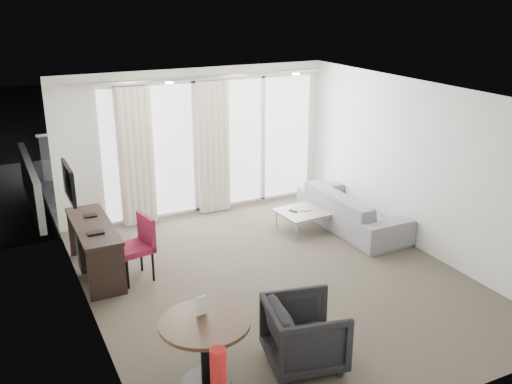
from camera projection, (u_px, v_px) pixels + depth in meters
name	position (u px, v px, depth m)	size (l,w,h in m)	color
floor	(275.00, 278.00, 8.06)	(5.00, 6.00, 0.00)	#494235
ceiling	(277.00, 94.00, 7.20)	(5.00, 6.00, 0.00)	white
wall_left	(85.00, 223.00, 6.60)	(0.00, 6.00, 2.60)	silver
wall_right	(421.00, 167.00, 8.67)	(0.00, 6.00, 2.60)	silver
wall_front	(433.00, 291.00, 5.09)	(5.00, 0.00, 2.60)	silver
window_panel	(213.00, 145.00, 10.32)	(4.00, 0.02, 2.38)	white
window_frame	(213.00, 145.00, 10.31)	(4.10, 0.06, 2.44)	white
curtain_left	(137.00, 157.00, 9.58)	(0.60, 0.20, 2.38)	beige
curtain_right	(214.00, 148.00, 10.16)	(0.60, 0.20, 2.38)	beige
curtain_track	(198.00, 78.00, 9.64)	(4.80, 0.04, 0.04)	#B2B2B7
downlight_a	(169.00, 83.00, 8.19)	(0.12, 0.12, 0.02)	#FFE0B2
downlight_b	(296.00, 74.00, 9.06)	(0.12, 0.12, 0.02)	#FFE0B2
desk	(95.00, 249.00, 8.06)	(0.51, 1.63, 0.76)	black
tv	(69.00, 183.00, 7.83)	(0.05, 0.80, 0.50)	black
desk_chair	(133.00, 249.00, 7.88)	(0.50, 0.47, 0.92)	maroon
round_table	(205.00, 353.00, 5.77)	(0.92, 0.92, 0.73)	#412A19
menu_card	(202.00, 316.00, 5.78)	(0.11, 0.02, 0.21)	white
tub_armchair	(305.00, 333.00, 6.10)	(0.79, 0.81, 0.74)	black
coffee_table	(301.00, 221.00, 9.65)	(0.74, 0.74, 0.33)	gray
remote	(293.00, 210.00, 9.59)	(0.05, 0.16, 0.02)	black
magazine	(303.00, 207.00, 9.71)	(0.24, 0.30, 0.02)	gray
sofa	(352.00, 209.00, 9.69)	(2.25, 0.88, 0.66)	gray
terrace_slab	(187.00, 187.00, 12.02)	(5.60, 3.00, 0.12)	#4D4D50
rattan_chair_a	(220.00, 165.00, 11.80)	(0.61, 0.61, 0.89)	brown
rattan_chair_b	(264.00, 156.00, 12.59)	(0.55, 0.55, 0.81)	brown
rattan_table	(269.00, 173.00, 11.84)	(0.54, 0.54, 0.54)	brown
balustrade	(165.00, 145.00, 13.06)	(5.50, 0.06, 1.05)	#B2B2B7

